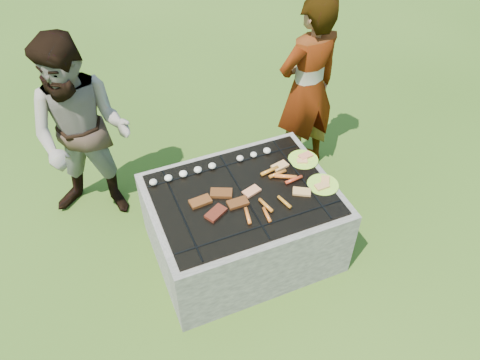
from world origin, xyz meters
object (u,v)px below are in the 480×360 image
Objects in this scene: plate_near at (323,185)px; bystander at (83,135)px; fire_pit at (243,225)px; cook at (307,89)px; plate_far at (303,159)px.

plate_near is 1.79m from bystander.
plate_near is at bearing -7.72° from bystander.
plate_near is (0.56, -0.14, 0.33)m from fire_pit.
fire_pit is 0.83× the size of bystander.
cook is 1.82m from bystander.
plate_near is 0.18× the size of bystander.
plate_far is at bearing 0.87° from bystander.
cook is at bearing 39.73° from fire_pit.
cook reaches higher than fire_pit.
plate_near is at bearing -90.32° from plate_far.
bystander reaches higher than plate_near.
plate_far is 0.29m from plate_near.
fire_pit is 1.36m from bystander.
cook reaches higher than plate_far.
fire_pit is 0.81× the size of cook.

